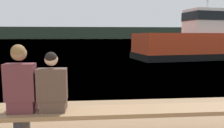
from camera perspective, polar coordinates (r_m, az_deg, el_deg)
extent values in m
plane|color=#426B8E|center=(125.41, -5.20, 6.56)|extent=(240.00, 240.00, 0.00)
cube|color=#2D3D2D|center=(125.75, -5.22, 8.04)|extent=(600.00, 12.00, 6.47)
cube|color=#8E6B47|center=(3.74, -22.52, -12.03)|extent=(8.94, 0.49, 0.07)
cube|color=#2D2D33|center=(3.82, -22.35, -15.27)|extent=(0.12, 0.42, 0.39)
cube|color=#56282D|center=(3.75, -22.15, -9.87)|extent=(0.39, 0.36, 0.19)
cube|color=#56282D|center=(3.59, -22.82, -4.41)|extent=(0.44, 0.22, 0.57)
sphere|color=#846047|center=(3.53, -23.18, 2.59)|extent=(0.23, 0.23, 0.23)
sphere|color=brown|center=(3.51, -23.29, 3.03)|extent=(0.21, 0.21, 0.21)
cube|color=#4C382D|center=(3.64, -14.96, -10.09)|extent=(0.39, 0.36, 0.19)
cube|color=#4C382D|center=(3.48, -15.37, -5.12)|extent=(0.44, 0.22, 0.49)
sphere|color=tan|center=(3.42, -15.59, 1.16)|extent=(0.20, 0.20, 0.20)
sphere|color=black|center=(3.40, -15.65, 1.55)|extent=(0.18, 0.18, 0.18)
cube|color=red|center=(17.39, 22.77, 4.40)|extent=(10.43, 4.83, 1.82)
cube|color=black|center=(17.43, 22.66, 2.13)|extent=(10.65, 4.99, 0.44)
cube|color=silver|center=(17.71, 24.37, 10.07)|extent=(3.78, 2.49, 1.71)
cube|color=black|center=(17.73, 24.43, 11.18)|extent=(3.86, 2.57, 0.62)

